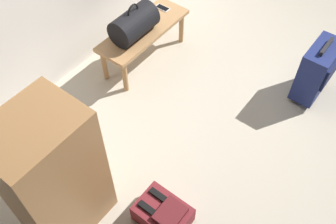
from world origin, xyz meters
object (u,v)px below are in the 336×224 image
object	(u,v)px
backpack_maroon	(163,214)
side_cabinet	(53,177)
suitcase_upright_navy	(317,70)
bench	(144,33)
duffel_bag_black	(134,24)
cell_phone	(163,8)

from	to	relation	value
backpack_maroon	side_cabinet	size ratio (longest dim) A/B	0.35
suitcase_upright_navy	backpack_maroon	distance (m)	1.85
backpack_maroon	side_cabinet	bearing A→B (deg)	123.39
backpack_maroon	suitcase_upright_navy	bearing A→B (deg)	-9.88
bench	duffel_bag_black	xyz separation A→B (m)	(-0.12, 0.00, 0.19)
cell_phone	backpack_maroon	xyz separation A→B (m)	(-1.61, -1.26, -0.30)
cell_phone	side_cabinet	xyz separation A→B (m)	(-1.99, -0.68, 0.16)
cell_phone	backpack_maroon	distance (m)	2.06
duffel_bag_black	backpack_maroon	size ratio (longest dim) A/B	1.16
bench	duffel_bag_black	bearing A→B (deg)	180.00
cell_phone	bench	bearing A→B (deg)	-172.00
side_cabinet	suitcase_upright_navy	bearing A→B (deg)	-22.21
backpack_maroon	side_cabinet	distance (m)	0.83
duffel_bag_black	cell_phone	distance (m)	0.50
bench	backpack_maroon	world-z (taller)	bench
bench	backpack_maroon	size ratio (longest dim) A/B	2.63
duffel_bag_black	cell_phone	xyz separation A→B (m)	(0.48, 0.05, -0.13)
bench	cell_phone	xyz separation A→B (m)	(0.36, 0.05, 0.06)
suitcase_upright_navy	side_cabinet	xyz separation A→B (m)	(-2.20, 0.90, 0.24)
bench	suitcase_upright_navy	size ratio (longest dim) A/B	1.67
side_cabinet	bench	bearing A→B (deg)	21.00
duffel_bag_black	side_cabinet	distance (m)	1.63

